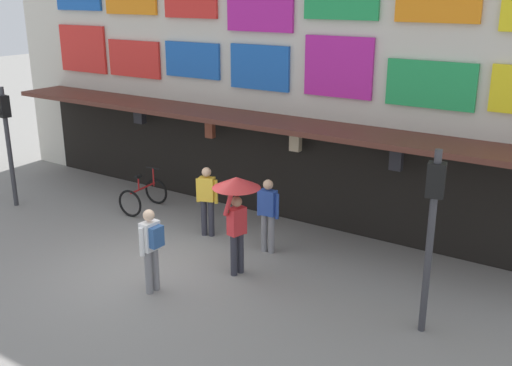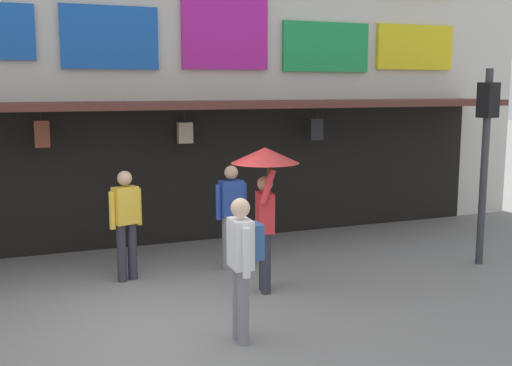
% 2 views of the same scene
% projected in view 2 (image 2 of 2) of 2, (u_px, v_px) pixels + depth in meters
% --- Properties ---
extents(ground_plane, '(80.00, 80.00, 0.00)m').
position_uv_depth(ground_plane, '(168.00, 325.00, 7.57)').
color(ground_plane, gray).
extents(shopfront, '(18.00, 2.60, 8.00)m').
position_uv_depth(shopfront, '(105.00, 28.00, 11.16)').
color(shopfront, beige).
rests_on(shopfront, ground).
extents(traffic_light_far, '(0.32, 0.35, 3.20)m').
position_uv_depth(traffic_light_far, '(486.00, 135.00, 9.90)').
color(traffic_light_far, '#38383D').
rests_on(traffic_light_far, ground).
extents(pedestrian_in_black, '(0.53, 0.25, 1.68)m').
position_uv_depth(pedestrian_in_black, '(231.00, 211.00, 9.80)').
color(pedestrian_in_black, gray).
rests_on(pedestrian_in_black, ground).
extents(pedestrian_in_blue, '(0.36, 0.53, 1.68)m').
position_uv_depth(pedestrian_in_blue, '(243.00, 259.00, 6.95)').
color(pedestrian_in_blue, gray).
rests_on(pedestrian_in_blue, ground).
extents(pedestrian_with_umbrella, '(0.96, 0.96, 2.08)m').
position_uv_depth(pedestrian_with_umbrella, '(265.00, 179.00, 8.56)').
color(pedestrian_with_umbrella, '#2D2D38').
rests_on(pedestrian_with_umbrella, ground).
extents(pedestrian_in_green, '(0.51, 0.32, 1.68)m').
position_uv_depth(pedestrian_in_green, '(126.00, 219.00, 9.19)').
color(pedestrian_in_green, '#2D2D38').
rests_on(pedestrian_in_green, ground).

